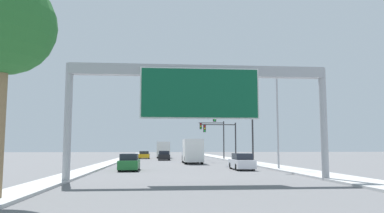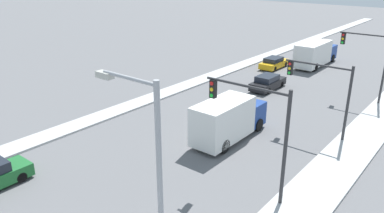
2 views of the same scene
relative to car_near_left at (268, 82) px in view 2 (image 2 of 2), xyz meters
name	(u,v)px [view 2 (image 2 of 2)]	position (x,y,z in m)	size (l,w,h in m)	color
median_strip_left	(232,69)	(-7.25, 4.31, -0.63)	(2.00, 120.00, 0.15)	#B1B1B1
car_near_left	(268,82)	(0.00, 0.00, 0.00)	(1.88, 4.74, 1.50)	black
car_far_left	(274,63)	(-3.50, 8.18, -0.05)	(1.87, 4.66, 1.38)	gold
truck_box_primary	(228,119)	(3.50, -12.67, 0.88)	(2.33, 7.08, 3.14)	navy
truck_box_secondary	(315,53)	(0.00, 12.52, 0.88)	(2.50, 8.81, 3.12)	navy
traffic_light_near_intersection	(259,122)	(8.67, -17.69, 3.72)	(5.06, 0.32, 6.51)	#2D2D30
traffic_light_mid_block	(326,86)	(8.56, -7.69, 3.18)	(5.03, 0.32, 5.66)	#2D2D30
traffic_light_far_intersection	(371,56)	(8.90, 2.31, 3.69)	(4.42, 0.32, 6.55)	#2D2D30
street_lamp_right	(153,195)	(10.05, -26.89, 4.66)	(2.61, 0.28, 9.16)	#9EA0A5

